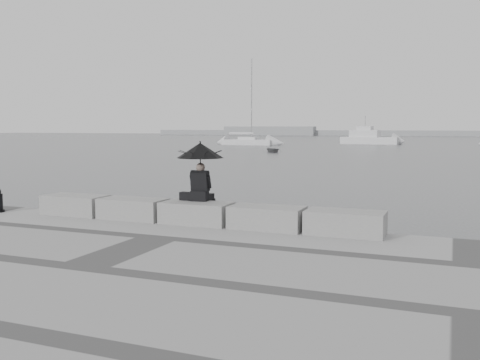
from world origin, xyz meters
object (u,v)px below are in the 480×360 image
at_px(seated_person, 200,158).
at_px(dinghy, 273,150).
at_px(motor_cruiser, 370,138).
at_px(sailboat_left, 248,141).

xyz_separation_m(seated_person, dinghy, (-12.64, 43.45, -1.73)).
relative_size(motor_cruiser, dinghy, 3.09).
bearing_deg(sailboat_left, dinghy, -57.83).
height_order(seated_person, sailboat_left, sailboat_left).
bearing_deg(seated_person, sailboat_left, 104.92).
relative_size(seated_person, sailboat_left, 0.11).
xyz_separation_m(sailboat_left, motor_cruiser, (16.48, 10.71, 0.37)).
height_order(seated_person, motor_cruiser, motor_cruiser).
xyz_separation_m(seated_person, motor_cruiser, (-6.84, 74.76, -1.10)).
height_order(sailboat_left, dinghy, sailboat_left).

